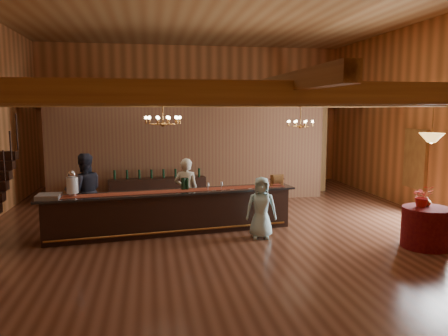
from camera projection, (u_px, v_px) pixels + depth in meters
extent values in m
plane|color=brown|center=(223.00, 228.00, 11.09)|extent=(14.00, 14.00, 0.00)
plane|color=#A07641|center=(223.00, 3.00, 10.36)|extent=(14.00, 14.00, 0.00)
cube|color=#BF713B|center=(194.00, 116.00, 17.56)|extent=(12.00, 0.10, 5.50)
cube|color=#BF713B|center=(353.00, 138.00, 3.89)|extent=(12.00, 0.10, 5.50)
cube|color=#BF713B|center=(442.00, 119.00, 11.73)|extent=(0.10, 14.00, 5.50)
cube|color=olive|center=(298.00, 93.00, 5.29)|extent=(11.90, 0.20, 0.28)
cube|color=olive|center=(251.00, 98.00, 7.74)|extent=(11.90, 0.20, 0.28)
cube|color=olive|center=(226.00, 101.00, 10.18)|extent=(11.90, 0.20, 0.28)
cube|color=olive|center=(211.00, 102.00, 12.62)|extent=(11.90, 0.20, 0.28)
cube|color=olive|center=(201.00, 103.00, 15.06)|extent=(11.90, 0.20, 0.28)
cube|color=olive|center=(194.00, 104.00, 17.31)|extent=(11.90, 0.20, 0.28)
cube|color=olive|center=(27.00, 94.00, 9.89)|extent=(0.18, 13.90, 0.22)
cube|color=olive|center=(223.00, 95.00, 10.65)|extent=(0.18, 13.90, 0.22)
cube|color=olive|center=(392.00, 96.00, 11.40)|extent=(0.18, 13.90, 0.22)
cube|color=olive|center=(67.00, 152.00, 14.52)|extent=(0.20, 0.20, 3.20)
cube|color=olive|center=(323.00, 148.00, 16.03)|extent=(0.20, 0.20, 3.20)
cube|color=brown|center=(190.00, 154.00, 14.22)|extent=(9.00, 0.18, 3.10)
cube|color=white|center=(416.00, 159.00, 12.86)|extent=(0.12, 1.05, 1.75)
cube|color=black|center=(225.00, 174.00, 16.56)|extent=(1.20, 0.60, 1.10)
cube|color=#916034|center=(144.00, 178.00, 16.06)|extent=(1.00, 0.60, 1.00)
cube|color=black|center=(172.00, 213.00, 10.60)|extent=(5.93, 1.39, 0.98)
cube|color=black|center=(172.00, 192.00, 10.53)|extent=(6.24, 1.55, 0.05)
cube|color=maroon|center=(172.00, 191.00, 10.53)|extent=(5.81, 1.13, 0.01)
cylinder|color=#A46B2F|center=(173.00, 231.00, 10.26)|extent=(5.66, 0.78, 0.05)
cylinder|color=silver|center=(73.00, 195.00, 9.91)|extent=(0.18, 0.18, 0.08)
cylinder|color=silver|center=(72.00, 185.00, 9.88)|extent=(0.26, 0.26, 0.36)
sphere|color=silver|center=(72.00, 174.00, 9.85)|extent=(0.18, 0.18, 0.18)
cube|color=gray|center=(49.00, 196.00, 9.67)|extent=(0.50, 0.50, 0.10)
cube|color=#916034|center=(272.00, 180.00, 11.24)|extent=(0.06, 0.06, 0.30)
cube|color=#916034|center=(282.00, 180.00, 11.28)|extent=(0.06, 0.06, 0.30)
cylinder|color=#916034|center=(277.00, 179.00, 11.26)|extent=(0.24, 0.24, 0.24)
cylinder|color=black|center=(183.00, 184.00, 10.71)|extent=(0.07, 0.07, 0.30)
cylinder|color=black|center=(184.00, 184.00, 10.72)|extent=(0.07, 0.07, 0.30)
cylinder|color=black|center=(187.00, 184.00, 10.74)|extent=(0.07, 0.07, 0.30)
cube|color=black|center=(158.00, 191.00, 13.79)|extent=(3.07, 0.85, 0.85)
cylinder|color=#660F0C|center=(426.00, 227.00, 9.52)|extent=(1.02, 1.02, 0.89)
cylinder|color=#A46B2F|center=(163.00, 112.00, 9.88)|extent=(0.02, 0.02, 0.54)
sphere|color=#A46B2F|center=(163.00, 124.00, 9.91)|extent=(0.12, 0.12, 0.12)
torus|color=#A46B2F|center=(163.00, 120.00, 9.90)|extent=(0.80, 0.80, 0.04)
cylinder|color=#A46B2F|center=(301.00, 115.00, 13.00)|extent=(0.02, 0.02, 0.71)
sphere|color=#A46B2F|center=(300.00, 127.00, 13.04)|extent=(0.12, 0.12, 0.12)
torus|color=#A46B2F|center=(301.00, 123.00, 13.03)|extent=(0.80, 0.80, 0.04)
cylinder|color=#A46B2F|center=(433.00, 119.00, 9.20)|extent=(0.02, 0.02, 0.80)
cone|color=gold|center=(432.00, 138.00, 9.26)|extent=(0.52, 0.52, 0.20)
imported|color=silver|center=(186.00, 191.00, 11.34)|extent=(0.75, 0.61, 1.76)
imported|color=#282B3B|center=(84.00, 192.00, 10.86)|extent=(1.10, 0.95, 1.92)
imported|color=#B0E8ED|center=(261.00, 208.00, 10.18)|extent=(0.78, 0.58, 1.45)
imported|color=#264919|center=(293.00, 180.00, 15.12)|extent=(0.68, 0.56, 1.17)
imported|color=#B21E17|center=(422.00, 196.00, 9.49)|extent=(0.51, 0.47, 0.48)
imported|color=#A46B2F|center=(427.00, 199.00, 9.59)|extent=(0.20, 0.20, 0.32)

